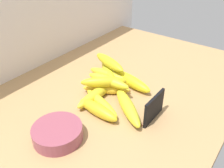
# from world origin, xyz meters

# --- Properties ---
(counter_top) EXTENTS (1.10, 0.76, 0.03)m
(counter_top) POSITION_xyz_m (0.00, 0.00, 0.01)
(counter_top) COLOR #A88152
(counter_top) RESTS_ON ground
(chalkboard_sign) EXTENTS (0.11, 0.02, 0.08)m
(chalkboard_sign) POSITION_xyz_m (-0.09, -0.17, 0.07)
(chalkboard_sign) COLOR black
(chalkboard_sign) RESTS_ON counter_top
(fruit_bowl) EXTENTS (0.14, 0.14, 0.04)m
(fruit_bowl) POSITION_xyz_m (-0.33, -0.00, 0.05)
(fruit_bowl) COLOR #8E4353
(fruit_bowl) RESTS_ON counter_top
(banana_0) EXTENTS (0.14, 0.16, 0.04)m
(banana_0) POSITION_xyz_m (0.03, 0.09, 0.05)
(banana_0) COLOR gold
(banana_0) RESTS_ON counter_top
(banana_1) EXTENTS (0.15, 0.18, 0.04)m
(banana_1) POSITION_xyz_m (-0.11, -0.09, 0.05)
(banana_1) COLOR gold
(banana_1) RESTS_ON counter_top
(banana_2) EXTENTS (0.05, 0.20, 0.04)m
(banana_2) POSITION_xyz_m (0.01, 0.07, 0.05)
(banana_2) COLOR gold
(banana_2) RESTS_ON counter_top
(banana_3) EXTENTS (0.11, 0.16, 0.03)m
(banana_3) POSITION_xyz_m (-0.07, 0.03, 0.05)
(banana_3) COLOR yellow
(banana_3) RESTS_ON counter_top
(banana_4) EXTENTS (0.09, 0.18, 0.03)m
(banana_4) POSITION_xyz_m (-0.14, -0.01, 0.05)
(banana_4) COLOR yellow
(banana_4) RESTS_ON counter_top
(banana_5) EXTENTS (0.18, 0.04, 0.04)m
(banana_5) POSITION_xyz_m (-0.12, 0.03, 0.05)
(banana_5) COLOR gold
(banana_5) RESTS_ON counter_top
(banana_6) EXTENTS (0.05, 0.16, 0.04)m
(banana_6) POSITION_xyz_m (-0.18, -0.03, 0.05)
(banana_6) COLOR gold
(banana_6) RESTS_ON counter_top
(banana_7) EXTENTS (0.08, 0.20, 0.04)m
(banana_7) POSITION_xyz_m (0.02, -0.01, 0.05)
(banana_7) COLOR yellow
(banana_7) RESTS_ON counter_top
(banana_8) EXTENTS (0.09, 0.18, 0.04)m
(banana_8) POSITION_xyz_m (0.04, 0.09, 0.09)
(banana_8) COLOR gold
(banana_8) RESTS_ON banana_0
(banana_9) EXTENTS (0.13, 0.14, 0.04)m
(banana_9) POSITION_xyz_m (-0.08, 0.03, 0.08)
(banana_9) COLOR gold
(banana_9) RESTS_ON banana_3
(banana_10) EXTENTS (0.04, 0.17, 0.03)m
(banana_10) POSITION_xyz_m (-0.06, 0.02, 0.08)
(banana_10) COLOR yellow
(banana_10) RESTS_ON banana_3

